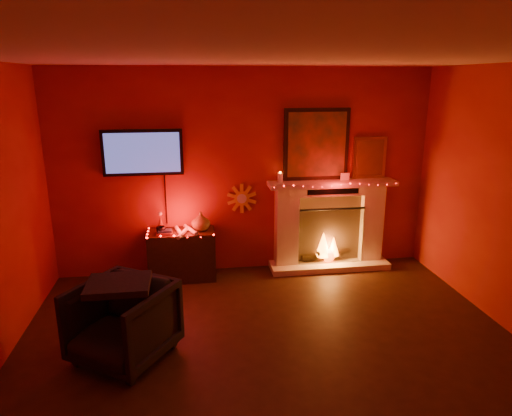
{
  "coord_description": "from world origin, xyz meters",
  "views": [
    {
      "loc": [
        -0.73,
        -3.39,
        2.53
      ],
      "look_at": [
        0.03,
        1.7,
        1.08
      ],
      "focal_mm": 32.0,
      "sensor_mm": 36.0,
      "label": 1
    }
  ],
  "objects": [
    {
      "name": "armchair",
      "position": [
        -1.39,
        0.52,
        0.37
      ],
      "size": [
        1.11,
        1.12,
        0.74
      ],
      "primitive_type": "imported",
      "rotation": [
        0.0,
        0.0,
        -0.59
      ],
      "color": "black",
      "rests_on": "floor"
    },
    {
      "name": "tv",
      "position": [
        -1.3,
        2.45,
        1.65
      ],
      "size": [
        1.0,
        0.07,
        1.24
      ],
      "color": "black",
      "rests_on": "room"
    },
    {
      "name": "fireplace",
      "position": [
        1.14,
        2.39,
        0.72
      ],
      "size": [
        1.72,
        0.4,
        2.18
      ],
      "color": "beige",
      "rests_on": "floor"
    },
    {
      "name": "console_table",
      "position": [
        -0.86,
        2.26,
        0.36
      ],
      "size": [
        0.85,
        0.55,
        0.9
      ],
      "color": "black",
      "rests_on": "floor"
    },
    {
      "name": "sunburst_clock",
      "position": [
        -0.05,
        2.48,
        1.0
      ],
      "size": [
        0.4,
        0.03,
        0.4
      ],
      "color": "gold",
      "rests_on": "room"
    },
    {
      "name": "room",
      "position": [
        0.0,
        0.0,
        1.35
      ],
      "size": [
        5.0,
        5.0,
        5.0
      ],
      "color": "black",
      "rests_on": "ground"
    }
  ]
}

